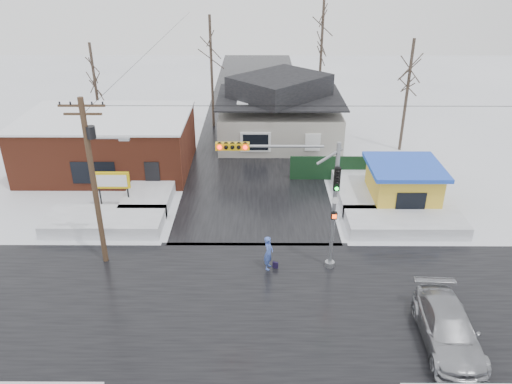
{
  "coord_description": "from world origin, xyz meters",
  "views": [
    {
      "loc": [
        0.21,
        -18.95,
        15.24
      ],
      "look_at": [
        0.09,
        5.83,
        3.0
      ],
      "focal_mm": 35.0,
      "sensor_mm": 36.0,
      "label": 1
    }
  ],
  "objects_px": {
    "kiosk": "(403,185)",
    "pedestrian": "(269,253)",
    "marquee_sign": "(112,181)",
    "utility_pole": "(94,174)",
    "car": "(448,329)",
    "traffic_signal": "(304,190)"
  },
  "relations": [
    {
      "from": "kiosk",
      "to": "pedestrian",
      "type": "relative_size",
      "value": 2.43
    },
    {
      "from": "utility_pole",
      "to": "kiosk",
      "type": "relative_size",
      "value": 1.96
    },
    {
      "from": "kiosk",
      "to": "utility_pole",
      "type": "bearing_deg",
      "value": -159.56
    },
    {
      "from": "kiosk",
      "to": "car",
      "type": "relative_size",
      "value": 0.86
    },
    {
      "from": "traffic_signal",
      "to": "pedestrian",
      "type": "xyz_separation_m",
      "value": [
        -1.68,
        -0.13,
        -3.59
      ]
    },
    {
      "from": "traffic_signal",
      "to": "pedestrian",
      "type": "relative_size",
      "value": 3.7
    },
    {
      "from": "utility_pole",
      "to": "pedestrian",
      "type": "relative_size",
      "value": 4.76
    },
    {
      "from": "traffic_signal",
      "to": "marquee_sign",
      "type": "distance_m",
      "value": 13.42
    },
    {
      "from": "traffic_signal",
      "to": "marquee_sign",
      "type": "relative_size",
      "value": 2.75
    },
    {
      "from": "utility_pole",
      "to": "pedestrian",
      "type": "height_order",
      "value": "utility_pole"
    },
    {
      "from": "marquee_sign",
      "to": "kiosk",
      "type": "height_order",
      "value": "kiosk"
    },
    {
      "from": "traffic_signal",
      "to": "utility_pole",
      "type": "relative_size",
      "value": 0.78
    },
    {
      "from": "traffic_signal",
      "to": "kiosk",
      "type": "xyz_separation_m",
      "value": [
        7.07,
        7.03,
        -3.08
      ]
    },
    {
      "from": "marquee_sign",
      "to": "car",
      "type": "height_order",
      "value": "marquee_sign"
    },
    {
      "from": "pedestrian",
      "to": "marquee_sign",
      "type": "bearing_deg",
      "value": 71.51
    },
    {
      "from": "car",
      "to": "marquee_sign",
      "type": "bearing_deg",
      "value": 147.82
    },
    {
      "from": "traffic_signal",
      "to": "car",
      "type": "relative_size",
      "value": 1.3
    },
    {
      "from": "pedestrian",
      "to": "car",
      "type": "xyz_separation_m",
      "value": [
        7.47,
        -5.5,
        -0.17
      ]
    },
    {
      "from": "traffic_signal",
      "to": "car",
      "type": "height_order",
      "value": "traffic_signal"
    },
    {
      "from": "kiosk",
      "to": "pedestrian",
      "type": "distance_m",
      "value": 11.31
    },
    {
      "from": "marquee_sign",
      "to": "traffic_signal",
      "type": "bearing_deg",
      "value": -29.72
    },
    {
      "from": "traffic_signal",
      "to": "car",
      "type": "distance_m",
      "value": 8.91
    }
  ]
}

